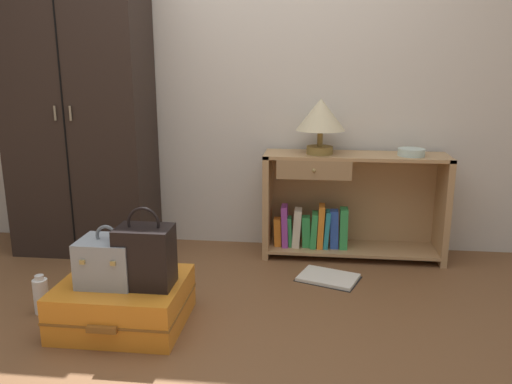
% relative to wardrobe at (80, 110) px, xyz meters
% --- Properties ---
extents(ground_plane, '(9.00, 9.00, 0.00)m').
position_rel_wardrobe_xyz_m(ground_plane, '(1.09, -1.20, -0.97)').
color(ground_plane, brown).
extents(back_wall, '(6.40, 0.10, 2.60)m').
position_rel_wardrobe_xyz_m(back_wall, '(1.09, 0.30, 0.33)').
color(back_wall, beige).
rests_on(back_wall, ground_plane).
extents(wardrobe, '(0.91, 0.47, 1.94)m').
position_rel_wardrobe_xyz_m(wardrobe, '(0.00, 0.00, 0.00)').
color(wardrobe, black).
rests_on(wardrobe, ground_plane).
extents(bookshelf, '(1.18, 0.33, 0.70)m').
position_rel_wardrobe_xyz_m(bookshelf, '(1.76, 0.07, -0.63)').
color(bookshelf, tan).
rests_on(bookshelf, ground_plane).
extents(table_lamp, '(0.32, 0.32, 0.35)m').
position_rel_wardrobe_xyz_m(table_lamp, '(1.58, 0.04, -0.03)').
color(table_lamp, olive).
rests_on(table_lamp, bookshelf).
extents(bowl, '(0.17, 0.17, 0.05)m').
position_rel_wardrobe_xyz_m(bowl, '(2.16, 0.03, -0.25)').
color(bowl, silver).
rests_on(bowl, bookshelf).
extents(suitcase_large, '(0.61, 0.54, 0.23)m').
position_rel_wardrobe_xyz_m(suitcase_large, '(0.63, -1.02, -0.85)').
color(suitcase_large, orange).
rests_on(suitcase_large, ground_plane).
extents(train_case, '(0.27, 0.24, 0.29)m').
position_rel_wardrobe_xyz_m(train_case, '(0.58, -1.04, -0.63)').
color(train_case, '#8E99A3').
rests_on(train_case, suitcase_large).
extents(handbag, '(0.26, 0.19, 0.39)m').
position_rel_wardrobe_xyz_m(handbag, '(0.77, -1.05, -0.59)').
color(handbag, black).
rests_on(handbag, suitcase_large).
extents(bottle, '(0.08, 0.08, 0.21)m').
position_rel_wardrobe_xyz_m(bottle, '(0.16, -0.95, -0.87)').
color(bottle, white).
rests_on(bottle, ground_plane).
extents(open_book_on_floor, '(0.42, 0.36, 0.02)m').
position_rel_wardrobe_xyz_m(open_book_on_floor, '(1.66, -0.35, -0.96)').
color(open_book_on_floor, white).
rests_on(open_book_on_floor, ground_plane).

